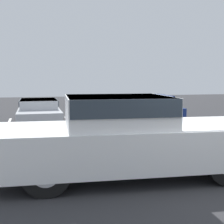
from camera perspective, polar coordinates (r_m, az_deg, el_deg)
name	(u,v)px	position (r m, az deg, el deg)	size (l,w,h in m)	color
ground_plane	(193,182)	(6.91, 14.67, -12.22)	(60.00, 60.00, 0.00)	#2D2D30
stall_stripe_a	(8,124)	(15.25, -18.52, -2.17)	(0.12, 4.49, 0.01)	white
stall_stripe_b	(70,122)	(15.31, -7.72, -1.86)	(0.12, 4.49, 0.01)	white
stall_stripe_c	(126,120)	(15.90, 2.63, -1.51)	(0.12, 4.49, 0.01)	white
stall_stripe_d	(178,118)	(16.97, 11.96, -1.14)	(0.12, 4.49, 0.01)	white
pickup_truck	(131,136)	(6.86, 3.52, -4.47)	(6.17, 2.55, 1.78)	white
parked_sedan_a	(39,111)	(14.93, -13.23, 0.20)	(1.88, 4.73, 1.16)	#B7BABF
parked_sedan_b	(98,108)	(15.31, -2.60, 0.69)	(2.18, 4.75, 1.25)	silver
parked_sedan_c	(152,107)	(16.24, 7.33, 1.00)	(2.01, 4.48, 1.27)	navy
wheel_stop_curb	(120,113)	(18.57, 1.49, -0.16)	(1.83, 0.20, 0.14)	#B7B2A8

